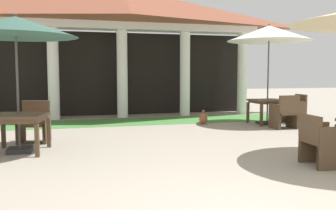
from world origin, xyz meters
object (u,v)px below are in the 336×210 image
(patio_table_mid_left, at_px, (19,119))
(patio_table_mid_right, at_px, (267,103))
(patio_chair_near_foreground_west, at_px, (321,141))
(patio_umbrella_mid_left, at_px, (15,28))
(patio_umbrella_mid_right, at_px, (269,34))
(terracotta_urn, at_px, (203,118))
(patio_chair_mid_right_south, at_px, (285,113))
(patio_chair_mid_right_east, at_px, (295,109))
(patio_chair_mid_left_north, at_px, (34,124))

(patio_table_mid_left, bearing_deg, patio_table_mid_right, 19.14)
(patio_chair_near_foreground_west, distance_m, patio_umbrella_mid_left, 5.71)
(patio_table_mid_left, height_order, patio_umbrella_mid_right, patio_umbrella_mid_right)
(patio_table_mid_right, bearing_deg, patio_table_mid_left, -160.86)
(terracotta_urn, bearing_deg, patio_umbrella_mid_right, -13.08)
(patio_chair_near_foreground_west, distance_m, patio_chair_mid_right_south, 4.11)
(patio_umbrella_mid_right, bearing_deg, patio_umbrella_mid_left, -160.86)
(patio_umbrella_mid_right, bearing_deg, patio_chair_mid_right_east, -0.92)
(patio_table_mid_right, bearing_deg, patio_chair_mid_left_north, -168.80)
(patio_chair_near_foreground_west, height_order, patio_chair_mid_right_east, patio_chair_mid_right_east)
(patio_chair_near_foreground_west, bearing_deg, patio_umbrella_mid_left, -111.36)
(patio_chair_near_foreground_west, height_order, patio_umbrella_mid_left, patio_umbrella_mid_left)
(patio_table_mid_left, relative_size, patio_chair_mid_left_north, 1.24)
(patio_table_mid_left, relative_size, patio_umbrella_mid_right, 0.38)
(patio_chair_near_foreground_west, bearing_deg, terracotta_urn, -174.01)
(patio_chair_mid_left_north, bearing_deg, patio_table_mid_right, -158.53)
(patio_chair_mid_left_north, distance_m, terracotta_urn, 4.85)
(patio_chair_near_foreground_west, height_order, patio_chair_mid_left_north, patio_chair_mid_left_north)
(patio_table_mid_right, bearing_deg, patio_umbrella_mid_left, -160.86)
(patio_umbrella_mid_right, relative_size, patio_chair_mid_right_east, 3.38)
(patio_table_mid_right, height_order, patio_umbrella_mid_right, patio_umbrella_mid_right)
(terracotta_urn, bearing_deg, patio_table_mid_right, -13.08)
(patio_umbrella_mid_left, relative_size, terracotta_urn, 6.02)
(patio_table_mid_left, relative_size, patio_umbrella_mid_left, 0.43)
(patio_chair_near_foreground_west, height_order, terracotta_urn, patio_chair_near_foreground_west)
(patio_chair_mid_left_north, height_order, patio_umbrella_mid_right, patio_umbrella_mid_right)
(patio_umbrella_mid_left, height_order, patio_chair_mid_left_north, patio_umbrella_mid_left)
(patio_umbrella_mid_left, bearing_deg, patio_umbrella_mid_right, 19.14)
(patio_chair_mid_right_east, bearing_deg, terracotta_urn, 81.81)
(patio_chair_mid_right_east, bearing_deg, patio_chair_mid_left_north, 100.62)
(terracotta_urn, bearing_deg, patio_umbrella_mid_left, -150.16)
(patio_chair_mid_left_north, height_order, terracotta_urn, patio_chair_mid_left_north)
(patio_chair_near_foreground_west, relative_size, patio_umbrella_mid_left, 0.32)
(patio_umbrella_mid_left, height_order, patio_chair_mid_right_east, patio_umbrella_mid_left)
(patio_chair_mid_left_north, relative_size, terracotta_urn, 2.07)
(patio_umbrella_mid_left, bearing_deg, patio_table_mid_right, 19.14)
(patio_table_mid_right, relative_size, terracotta_urn, 2.12)
(patio_table_mid_right, bearing_deg, patio_chair_mid_right_south, -90.92)
(patio_chair_mid_left_north, bearing_deg, terracotta_urn, -149.26)
(patio_chair_mid_right_east, bearing_deg, patio_table_mid_right, 90.00)
(patio_chair_near_foreground_west, relative_size, patio_chair_mid_right_east, 0.96)
(patio_umbrella_mid_right, bearing_deg, patio_chair_mid_right_south, -90.92)
(patio_chair_near_foreground_west, bearing_deg, patio_chair_mid_right_east, 154.96)
(patio_chair_near_foreground_west, height_order, patio_umbrella_mid_right, patio_umbrella_mid_right)
(patio_chair_mid_left_north, distance_m, patio_umbrella_mid_right, 6.88)
(patio_table_mid_left, xyz_separation_m, patio_chair_mid_right_south, (6.56, 1.35, -0.21))
(patio_chair_mid_left_north, bearing_deg, patio_umbrella_mid_left, 90.00)
(patio_umbrella_mid_right, bearing_deg, patio_chair_mid_left_north, -168.80)
(patio_table_mid_right, distance_m, patio_umbrella_mid_right, 2.01)
(terracotta_urn, bearing_deg, patio_chair_mid_left_north, -159.54)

